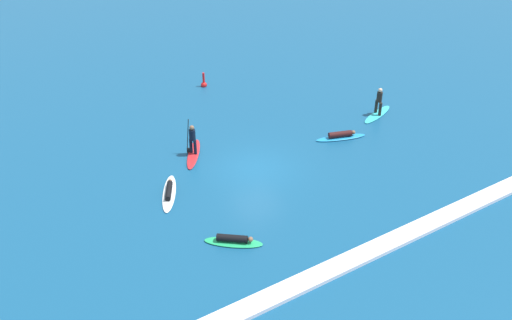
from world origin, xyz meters
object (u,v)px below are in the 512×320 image
object	(u,v)px
surfer_on_blue_board	(341,136)
marker_buoy	(204,84)
surfer_on_teal_board	(378,108)
surfer_on_white_board	(169,192)
surfer_on_red_board	(193,148)
surfer_on_green_board	(234,240)

from	to	relation	value
surfer_on_blue_board	marker_buoy	bearing A→B (deg)	124.88
surfer_on_teal_board	surfer_on_white_board	bearing A→B (deg)	-16.16
surfer_on_red_board	surfer_on_white_board	size ratio (longest dim) A/B	0.96
surfer_on_green_board	surfer_on_teal_board	size ratio (longest dim) A/B	0.78
surfer_on_blue_board	marker_buoy	size ratio (longest dim) A/B	2.77
surfer_on_red_board	marker_buoy	distance (m)	9.21
surfer_on_blue_board	surfer_on_white_board	world-z (taller)	surfer_on_blue_board
surfer_on_green_board	marker_buoy	xyz separation A→B (m)	(6.78, 15.50, 0.05)
surfer_on_white_board	marker_buoy	size ratio (longest dim) A/B	2.87
surfer_on_blue_board	marker_buoy	distance (m)	11.19
surfer_on_green_board	surfer_on_white_board	distance (m)	4.96
marker_buoy	surfer_on_blue_board	bearing A→B (deg)	-73.65
surfer_on_blue_board	surfer_on_green_board	bearing A→B (deg)	-135.80
surfer_on_green_board	marker_buoy	size ratio (longest dim) A/B	2.22
surfer_on_blue_board	surfer_on_red_board	world-z (taller)	surfer_on_red_board
surfer_on_red_board	marker_buoy	size ratio (longest dim) A/B	2.76
surfer_on_teal_board	surfer_on_red_board	size ratio (longest dim) A/B	1.03
surfer_on_blue_board	surfer_on_teal_board	distance (m)	4.02
surfer_on_blue_board	surfer_on_red_board	bearing A→B (deg)	178.65
marker_buoy	surfer_on_green_board	bearing A→B (deg)	-113.61
surfer_on_teal_board	surfer_on_red_board	distance (m)	11.94
surfer_on_blue_board	marker_buoy	xyz separation A→B (m)	(-3.15, 10.73, 0.04)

